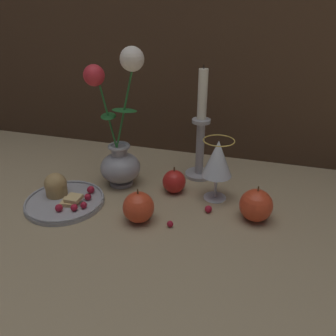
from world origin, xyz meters
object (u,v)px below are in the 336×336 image
Objects in this scene: candlestick at (201,136)px; apple_beside_vase at (256,205)px; plate_with_pastries at (63,196)px; apple_near_glass at (138,207)px; wine_glass at (217,160)px; apple_at_table_edge at (174,181)px; vase at (119,146)px.

candlestick reaches higher than apple_beside_vase.
candlestick is (0.31, 0.25, 0.11)m from plate_with_pastries.
apple_near_glass is (-0.09, -0.27, -0.09)m from candlestick.
wine_glass reaches higher than apple_at_table_edge.
apple_beside_vase is (0.49, 0.07, 0.02)m from plate_with_pastries.
apple_beside_vase reaches higher than apple_near_glass.
apple_at_table_edge reaches higher than plate_with_pastries.
wine_glass is 0.15m from apple_beside_vase.
vase reaches higher than apple_beside_vase.
apple_beside_vase reaches higher than plate_with_pastries.
vase is 0.39m from apple_beside_vase.
vase is 2.28× the size of wine_glass.
apple_beside_vase is (0.18, -0.18, -0.09)m from candlestick.
vase reaches higher than candlestick.
plate_with_pastries is at bearing -152.94° from apple_at_table_edge.
apple_near_glass is at bearing -5.12° from plate_with_pastries.
candlestick reaches higher than apple_at_table_edge.
apple_at_table_edge is at bearing -112.02° from candlestick.
plate_with_pastries is 0.41m from candlestick.
apple_beside_vase is at bearing 17.79° from apple_near_glass.
apple_beside_vase is 0.23m from apple_at_table_edge.
plate_with_pastries is at bearing -172.33° from apple_beside_vase.
apple_near_glass is (-0.16, -0.16, -0.07)m from wine_glass.
apple_beside_vase is (0.11, -0.07, -0.07)m from wine_glass.
vase is at bearing 126.38° from apple_near_glass.
vase is at bearing -179.19° from wine_glass.
apple_near_glass is 1.14× the size of apple_at_table_edge.
apple_beside_vase is at bearing -17.46° from apple_at_table_edge.
vase reaches higher than wine_glass.
apple_beside_vase is 1.04× the size of apple_near_glass.
candlestick is at bearing 67.98° from apple_at_table_edge.
wine_glass reaches higher than plate_with_pastries.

